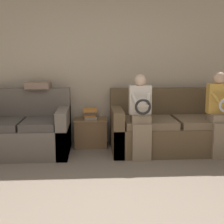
# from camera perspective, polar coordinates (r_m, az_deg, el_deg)

# --- Properties ---
(wall_back) EXTENTS (7.39, 0.06, 2.55)m
(wall_back) POSITION_cam_1_polar(r_m,az_deg,el_deg) (5.30, -2.52, 8.02)
(wall_back) COLOR beige
(wall_back) RESTS_ON ground_plane
(couch_main) EXTENTS (1.96, 0.95, 0.95)m
(couch_main) POSITION_cam_1_polar(r_m,az_deg,el_deg) (5.05, 11.07, -3.07)
(couch_main) COLOR brown
(couch_main) RESTS_ON ground_plane
(couch_side) EXTENTS (1.36, 0.92, 0.97)m
(couch_side) POSITION_cam_1_polar(r_m,az_deg,el_deg) (4.96, -15.71, -3.44)
(couch_side) COLOR #70665B
(couch_side) RESTS_ON ground_plane
(child_left_seated) EXTENTS (0.32, 0.37, 1.21)m
(child_left_seated) POSITION_cam_1_polar(r_m,az_deg,el_deg) (4.48, 5.28, -0.29)
(child_left_seated) COLOR gray
(child_left_seated) RESTS_ON ground_plane
(child_right_seated) EXTENTS (0.34, 0.38, 1.25)m
(child_right_seated) POSITION_cam_1_polar(r_m,az_deg,el_deg) (4.81, 19.14, 0.16)
(child_right_seated) COLOR gray
(child_right_seated) RESTS_ON ground_plane
(side_shelf) EXTENTS (0.54, 0.41, 0.45)m
(side_shelf) POSITION_cam_1_polar(r_m,az_deg,el_deg) (5.19, -3.92, -3.66)
(side_shelf) COLOR olive
(side_shelf) RESTS_ON ground_plane
(book_stack) EXTENTS (0.22, 0.31, 0.17)m
(book_stack) POSITION_cam_1_polar(r_m,az_deg,el_deg) (5.12, -4.00, -0.31)
(book_stack) COLOR gray
(book_stack) RESTS_ON side_shelf
(throw_pillow) EXTENTS (0.37, 0.37, 0.10)m
(throw_pillow) POSITION_cam_1_polar(r_m,az_deg,el_deg) (5.12, -13.32, 4.81)
(throw_pillow) COLOR gray
(throw_pillow) RESTS_ON couch_side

